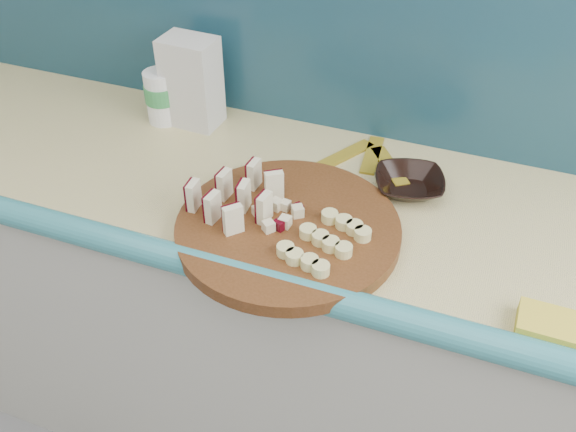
% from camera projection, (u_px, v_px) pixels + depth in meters
% --- Properties ---
extents(kitchen_counter, '(2.20, 0.63, 0.91)m').
position_uv_depth(kitchen_counter, '(232.00, 306.00, 1.77)').
color(kitchen_counter, beige).
rests_on(kitchen_counter, ground).
extents(backsplash, '(2.20, 0.02, 0.50)m').
position_uv_depth(backsplash, '(266.00, 21.00, 1.54)').
color(backsplash, teal).
rests_on(backsplash, kitchen_counter).
extents(cutting_board, '(0.59, 0.59, 0.03)m').
position_uv_depth(cutting_board, '(288.00, 229.00, 1.30)').
color(cutting_board, '#47270F').
rests_on(cutting_board, kitchen_counter).
extents(apple_wedges, '(0.19, 0.20, 0.06)m').
position_uv_depth(apple_wedges, '(237.00, 195.00, 1.31)').
color(apple_wedges, '#F7F0C6').
rests_on(apple_wedges, cutting_board).
extents(apple_chunks, '(0.07, 0.07, 0.02)m').
position_uv_depth(apple_chunks, '(278.00, 214.00, 1.30)').
color(apple_chunks, '#F4E4C3').
rests_on(apple_chunks, cutting_board).
extents(banana_slices, '(0.16, 0.19, 0.02)m').
position_uv_depth(banana_slices, '(326.00, 242.00, 1.23)').
color(banana_slices, '#EEE491').
rests_on(banana_slices, cutting_board).
extents(brown_bowl, '(0.19, 0.19, 0.04)m').
position_uv_depth(brown_bowl, '(409.00, 184.00, 1.42)').
color(brown_bowl, black).
rests_on(brown_bowl, kitchen_counter).
extents(flour_bag, '(0.14, 0.10, 0.23)m').
position_uv_depth(flour_bag, '(192.00, 82.00, 1.59)').
color(flour_bag, silver).
rests_on(flour_bag, kitchen_counter).
extents(canister, '(0.08, 0.08, 0.14)m').
position_uv_depth(canister, '(161.00, 96.00, 1.62)').
color(canister, white).
rests_on(canister, kitchen_counter).
extents(sponge, '(0.11, 0.08, 0.03)m').
position_uv_depth(sponge, '(550.00, 327.00, 1.10)').
color(sponge, yellow).
rests_on(sponge, kitchen_counter).
extents(banana_peel, '(0.22, 0.19, 0.01)m').
position_uv_depth(banana_peel, '(369.00, 158.00, 1.52)').
color(banana_peel, gold).
rests_on(banana_peel, kitchen_counter).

